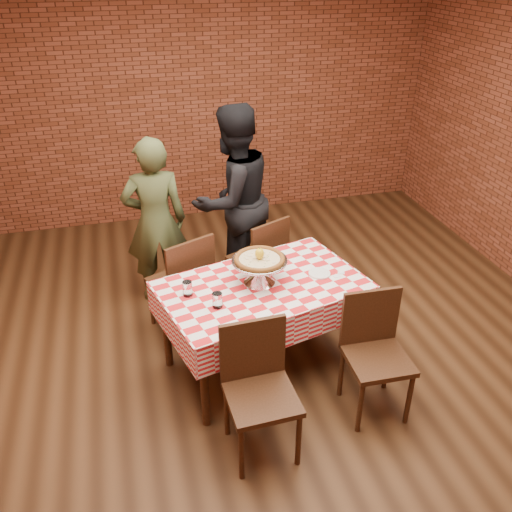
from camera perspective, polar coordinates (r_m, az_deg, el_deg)
The scene contains 19 objects.
ground at distance 4.44m, azimuth 1.36°, elevation -11.44°, with size 6.00×6.00×0.00m, color black.
back_wall at distance 6.45m, azimuth -6.10°, elevation 16.36°, with size 5.50×5.50×0.00m, color maroon.
table at distance 4.22m, azimuth 0.64°, elevation -7.37°, with size 1.46×0.87×0.75m, color #3F2112.
tablecloth at distance 4.07m, azimuth 0.66°, elevation -4.47°, with size 1.49×0.91×0.25m, color red, non-canonical shape.
pizza_stand at distance 3.98m, azimuth 0.37°, elevation -1.60°, with size 0.42×0.42×0.19m, color silver, non-canonical shape.
pizza at distance 3.93m, azimuth 0.37°, elevation -0.37°, with size 0.37×0.37×0.03m, color beige.
lemon at distance 3.91m, azimuth 0.37°, elevation 0.24°, with size 0.07×0.07×0.09m, color yellow.
water_glass_left at distance 3.74m, azimuth -4.08°, elevation -4.64°, with size 0.07×0.07×0.11m, color white.
water_glass_right at distance 3.88m, azimuth -7.21°, elevation -3.41°, with size 0.07×0.07×0.11m, color white.
side_plate at distance 4.15m, azimuth 6.67°, elevation -1.82°, with size 0.17×0.17×0.01m, color white.
sweetener_packet_a at distance 4.14m, azimuth 8.47°, elevation -2.10°, with size 0.05×0.04×0.01m, color white.
sweetener_packet_b at distance 4.19m, azimuth 8.93°, elevation -1.75°, with size 0.05×0.04×0.01m, color white.
condiment_caddy at distance 4.21m, azimuth -1.05°, elevation -0.17°, with size 0.09×0.07×0.13m, color silver.
chair_near_left at distance 3.52m, azimuth 0.60°, elevation -14.60°, with size 0.43×0.43×0.91m, color #3F2112, non-canonical shape.
chair_near_right at distance 3.89m, azimuth 12.65°, elevation -10.57°, with size 0.42×0.42×0.90m, color #3F2112, non-canonical shape.
chair_far_left at distance 4.64m, azimuth -7.99°, elevation -2.63°, with size 0.44×0.44×0.93m, color #3F2112, non-canonical shape.
chair_far_right at distance 4.93m, azimuth 0.08°, elevation -0.42°, with size 0.42×0.42×0.89m, color #3F2112, non-canonical shape.
diner_olive at distance 4.95m, azimuth -10.51°, elevation 3.55°, with size 0.57×0.37×1.56m, color #3F4726.
diner_black at distance 5.05m, azimuth -2.44°, elevation 5.92°, with size 0.86×0.67×1.77m, color black.
Camera 1 is at (-0.95, -3.21, 2.92)m, focal length 38.13 mm.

